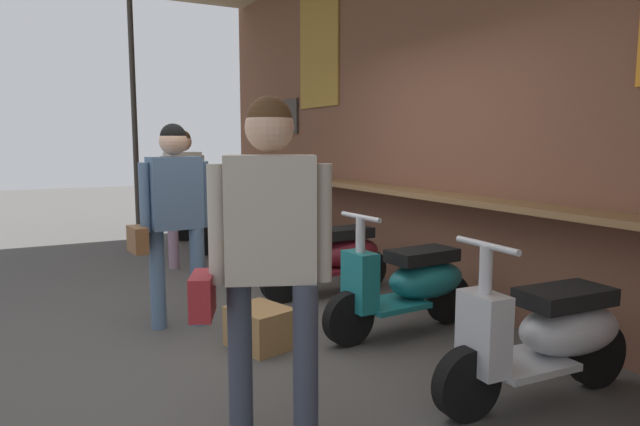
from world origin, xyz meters
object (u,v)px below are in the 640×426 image
scooter_red (248,223)px  shopper_with_handbag (267,239)px  scooter_green (285,237)px  shopper_browsing (182,185)px  scooter_teal (410,283)px  merchandise_crate (260,327)px  scooter_maroon (334,255)px  scooter_cream (219,213)px  scooter_silver (548,335)px  shopper_passing (173,206)px

scooter_red → shopper_with_handbag: (4.72, -1.63, 0.65)m
scooter_green → shopper_browsing: shopper_browsing is taller
scooter_teal → merchandise_crate: bearing=-14.9°
shopper_with_handbag → shopper_browsing: bearing=-166.1°
shopper_with_handbag → scooter_teal: bearing=145.3°
scooter_maroon → shopper_with_handbag: (2.29, -1.63, 0.65)m
scooter_red → scooter_cream: bearing=-87.2°
scooter_cream → scooter_silver: same height
scooter_cream → scooter_maroon: (3.70, -0.00, 0.00)m
shopper_passing → scooter_cream: bearing=152.2°
scooter_cream → scooter_green: (2.52, -0.00, 0.00)m
scooter_teal → shopper_passing: 1.97m
scooter_teal → shopper_with_handbag: size_ratio=0.82×
scooter_maroon → scooter_silver: same height
scooter_cream → shopper_passing: size_ratio=0.86×
scooter_red → shopper_browsing: shopper_browsing is taller
scooter_silver → shopper_with_handbag: (-0.26, -1.63, 0.65)m
scooter_cream → scooter_teal: same height
scooter_red → scooter_silver: bearing=92.8°
scooter_red → shopper_browsing: bearing=31.0°
scooter_silver → shopper_browsing: shopper_browsing is taller
scooter_cream → shopper_browsing: shopper_browsing is taller
scooter_red → scooter_silver: same height
scooter_silver → scooter_red: bearing=-87.3°
scooter_teal → shopper_passing: size_ratio=0.86×
scooter_maroon → scooter_teal: 1.24m
scooter_silver → shopper_with_handbag: size_ratio=0.82×
scooter_cream → scooter_red: bearing=87.1°
scooter_cream → shopper_passing: (3.97, -1.60, 0.60)m
scooter_teal → shopper_passing: shopper_passing is taller
scooter_green → shopper_browsing: bearing=-31.8°
shopper_browsing → scooter_teal: bearing=3.8°
scooter_green → scooter_silver: size_ratio=1.00×
scooter_teal → shopper_with_handbag: shopper_with_handbag is taller
scooter_silver → scooter_green: bearing=-87.3°
scooter_cream → shopper_browsing: 2.16m
scooter_green → shopper_passing: size_ratio=0.86×
shopper_passing → shopper_with_handbag: bearing=-6.6°
scooter_cream → scooter_silver: size_ratio=1.00×
scooter_red → merchandise_crate: bearing=73.9°
scooter_silver → merchandise_crate: (-1.55, -1.17, -0.24)m
scooter_maroon → shopper_with_handbag: shopper_with_handbag is taller
scooter_green → shopper_passing: shopper_passing is taller
scooter_red → scooter_maroon: same height
scooter_maroon → shopper_with_handbag: size_ratio=0.82×
shopper_passing → scooter_teal: bearing=53.1°
scooter_red → shopper_browsing: size_ratio=0.86×
scooter_green → scooter_teal: bearing=93.2°
scooter_teal → scooter_green: bearing=-93.7°
shopper_passing → shopper_browsing: bearing=158.6°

